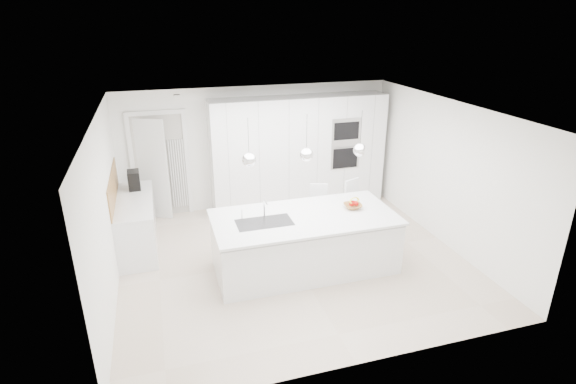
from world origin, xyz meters
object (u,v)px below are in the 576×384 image
object	(u,v)px
espresso_machine	(134,180)
bar_stool_left	(321,213)
fruit_bowl	(353,206)
bar_stool_right	(354,209)
island_base	(305,244)

from	to	relation	value
espresso_machine	bar_stool_left	xyz separation A→B (m)	(3.12, -1.13, -0.56)
espresso_machine	fruit_bowl	bearing A→B (deg)	-31.28
espresso_machine	bar_stool_right	xyz separation A→B (m)	(3.74, -1.18, -0.54)
island_base	fruit_bowl	xyz separation A→B (m)	(0.84, 0.11, 0.51)
island_base	espresso_machine	xyz separation A→B (m)	(-2.53, 2.01, 0.64)
island_base	fruit_bowl	bearing A→B (deg)	7.55
island_base	bar_stool_left	xyz separation A→B (m)	(0.59, 0.89, 0.08)
island_base	espresso_machine	world-z (taller)	espresso_machine
island_base	bar_stool_right	xyz separation A→B (m)	(1.21, 0.84, 0.09)
bar_stool_right	espresso_machine	bearing A→B (deg)	140.79
espresso_machine	bar_stool_left	bearing A→B (deg)	-21.70
fruit_bowl	bar_stool_right	xyz separation A→B (m)	(0.37, 0.72, -0.41)
bar_stool_left	espresso_machine	bearing A→B (deg)	177.92
fruit_bowl	espresso_machine	world-z (taller)	espresso_machine
espresso_machine	bar_stool_right	world-z (taller)	espresso_machine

